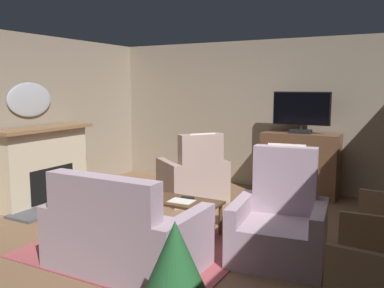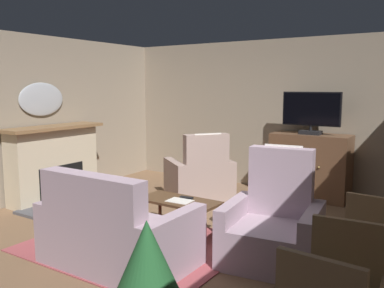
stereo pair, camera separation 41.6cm
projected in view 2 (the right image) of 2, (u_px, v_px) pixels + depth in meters
ground_plane at (172, 240)px, 4.97m from camera, size 6.32×6.62×0.04m
wall_back at (272, 115)px, 7.33m from camera, size 6.32×0.10×2.63m
wall_left at (19, 119)px, 6.35m from camera, size 0.10×6.62×2.63m
rug_central at (136, 245)px, 4.75m from camera, size 2.31×1.89×0.01m
fireplace at (55, 165)px, 6.59m from camera, size 0.85×1.71×1.20m
wall_mirror_oval at (42, 99)px, 6.58m from camera, size 0.06×0.83×0.53m
tv_cabinet at (310, 168)px, 6.70m from camera, size 1.24×0.58×1.05m
television at (311, 112)px, 6.53m from camera, size 0.93×0.20×0.68m
coffee_table at (179, 204)px, 5.08m from camera, size 1.03×0.51×0.43m
tv_remote at (187, 198)px, 5.14m from camera, size 0.18×0.07×0.02m
folded_newspaper at (180, 201)px, 5.02m from camera, size 0.31×0.23×0.01m
sofa_floral at (115, 235)px, 4.17m from camera, size 1.51×0.95×1.01m
armchair_in_far_corner at (200, 179)px, 6.55m from camera, size 1.24×1.26×1.13m
armchair_beside_cabinet at (273, 228)px, 4.28m from camera, size 1.04×0.98×1.19m
side_chair_nearest_door at (368, 256)px, 3.18m from camera, size 0.53×0.50×0.96m
potted_plant_leafy_by_curtain at (147, 274)px, 2.88m from camera, size 0.51×0.51×0.91m
cat at (129, 200)px, 6.23m from camera, size 0.68×0.37×0.22m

